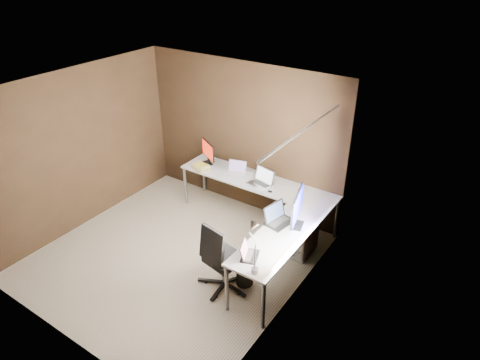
# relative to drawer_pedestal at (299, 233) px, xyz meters

# --- Properties ---
(room) EXTENTS (3.60, 3.60, 2.50)m
(room) POSITION_rel_drawer_pedestal_xyz_m (-1.09, -1.08, 0.98)
(room) COLOR beige
(room) RESTS_ON ground
(desk) EXTENTS (2.65, 2.25, 0.73)m
(desk) POSITION_rel_drawer_pedestal_xyz_m (-0.59, -0.11, 0.38)
(desk) COLOR white
(desk) RESTS_ON ground
(drawer_pedestal) EXTENTS (0.42, 0.50, 0.60)m
(drawer_pedestal) POSITION_rel_drawer_pedestal_xyz_m (0.00, 0.00, 0.00)
(drawer_pedestal) COLOR white
(drawer_pedestal) RESTS_ON ground
(monitor_left) EXTENTS (0.40, 0.24, 0.39)m
(monitor_left) POSITION_rel_drawer_pedestal_xyz_m (-1.96, 0.41, 0.65)
(monitor_left) COLOR black
(monitor_left) RESTS_ON desk
(monitor_right) EXTENTS (0.22, 0.61, 0.51)m
(monitor_right) POSITION_rel_drawer_pedestal_xyz_m (0.13, -0.41, 0.72)
(monitor_right) COLOR black
(monitor_right) RESTS_ON desk
(laptop_white) EXTENTS (0.35, 0.29, 0.20)m
(laptop_white) POSITION_rel_drawer_pedestal_xyz_m (-1.36, 0.37, 0.48)
(laptop_white) COLOR white
(laptop_white) RESTS_ON desk
(laptop_silver) EXTENTS (0.43, 0.34, 0.25)m
(laptop_silver) POSITION_rel_drawer_pedestal_xyz_m (-0.83, 0.30, 0.48)
(laptop_silver) COLOR silver
(laptop_silver) RESTS_ON desk
(laptop_black_big) EXTENTS (0.34, 0.43, 0.26)m
(laptop_black_big) POSITION_rel_drawer_pedestal_xyz_m (-0.11, -0.47, 0.49)
(laptop_black_big) COLOR black
(laptop_black_big) RESTS_ON desk
(laptop_black_small) EXTENTS (0.28, 0.33, 0.19)m
(laptop_black_small) POSITION_rel_drawer_pedestal_xyz_m (-0.06, -1.30, 0.47)
(laptop_black_small) COLOR black
(laptop_black_small) RESTS_ON desk
(book_stack) EXTENTS (0.31, 0.27, 0.08)m
(book_stack) POSITION_rel_drawer_pedestal_xyz_m (-1.94, 0.17, 0.47)
(book_stack) COLOR tan
(book_stack) RESTS_ON desk
(mouse_left) EXTENTS (0.10, 0.07, 0.04)m
(mouse_left) POSITION_rel_drawer_pedestal_xyz_m (-1.95, 0.15, 0.45)
(mouse_left) COLOR black
(mouse_left) RESTS_ON desk
(mouse_corner) EXTENTS (0.08, 0.06, 0.03)m
(mouse_corner) POSITION_rel_drawer_pedestal_xyz_m (-0.59, 0.15, 0.45)
(mouse_corner) COLOR black
(mouse_corner) RESTS_ON desk
(desk_lamp) EXTENTS (0.19, 0.23, 0.61)m
(desk_lamp) POSITION_rel_drawer_pedestal_xyz_m (0.10, -1.44, 0.81)
(desk_lamp) COLOR slate
(desk_lamp) RESTS_ON desk
(office_chair) EXTENTS (0.56, 0.57, 1.00)m
(office_chair) POSITION_rel_drawer_pedestal_xyz_m (-0.48, -1.25, -0.01)
(office_chair) COLOR black
(office_chair) RESTS_ON ground
(wastebasket) EXTENTS (0.26, 0.26, 0.26)m
(wastebasket) POSITION_rel_drawer_pedestal_xyz_m (-0.27, -1.04, -0.17)
(wastebasket) COLOR black
(wastebasket) RESTS_ON ground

